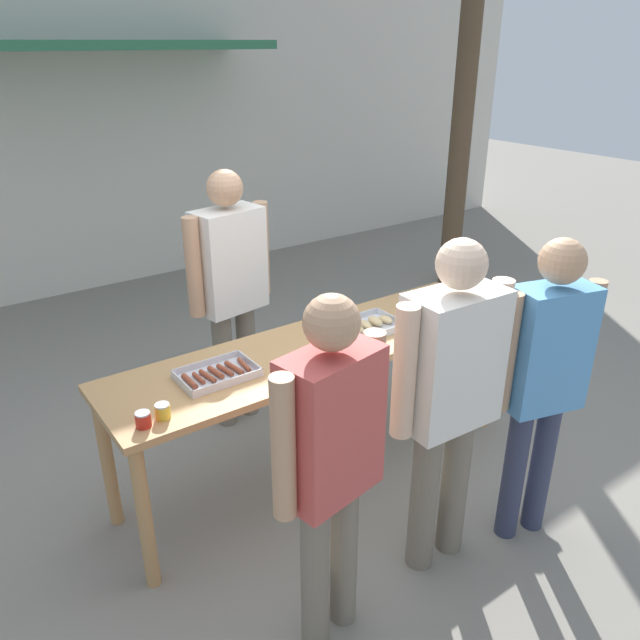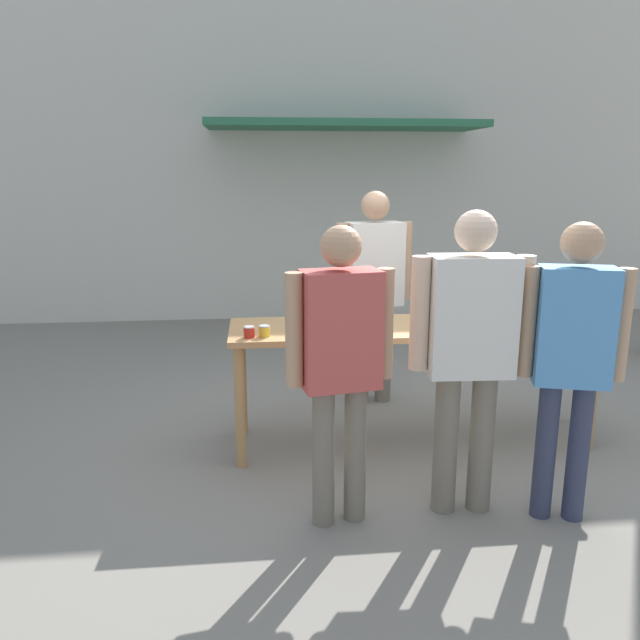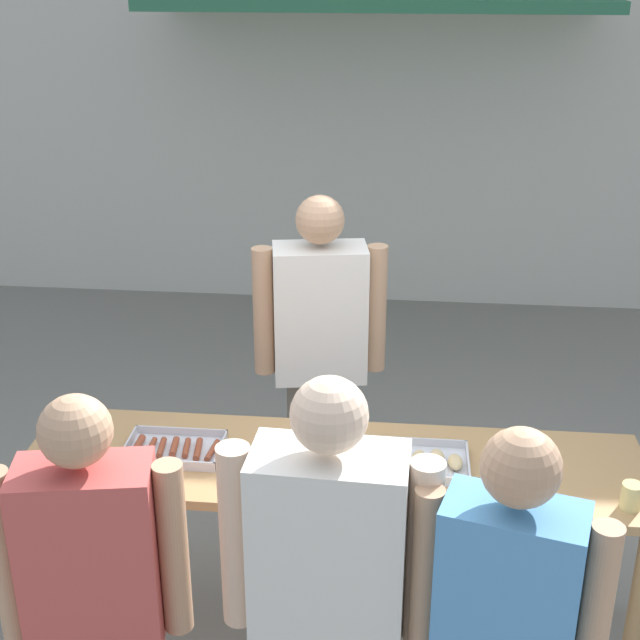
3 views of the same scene
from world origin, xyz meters
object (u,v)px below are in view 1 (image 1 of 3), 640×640
object	(u,v)px
food_tray_sausages	(217,374)
person_server_behind_table	(230,280)
condiment_jar_ketchup	(163,411)
person_customer_holding_hotdog	(331,451)
beer_cup	(483,304)
food_tray_buns	(362,327)
person_customer_with_cup	(544,369)
person_customer_waiting_in_line	(450,386)
condiment_jar_mustard	(143,420)

from	to	relation	value
food_tray_sausages	person_server_behind_table	xyz separation A→B (m)	(0.52, 0.81, 0.16)
condiment_jar_ketchup	person_customer_holding_hotdog	size ratio (longest dim) A/B	0.04
food_tray_sausages	beer_cup	size ratio (longest dim) A/B	3.88
food_tray_sausages	food_tray_buns	distance (m)	0.96
person_customer_holding_hotdog	person_customer_with_cup	bearing A→B (deg)	165.74
person_server_behind_table	person_customer_waiting_in_line	size ratio (longest dim) A/B	1.02
condiment_jar_ketchup	beer_cup	distance (m)	2.14
condiment_jar_mustard	person_customer_waiting_in_line	size ratio (longest dim) A/B	0.04
person_server_behind_table	person_customer_holding_hotdog	distance (m)	1.85
food_tray_buns	person_customer_waiting_in_line	size ratio (longest dim) A/B	0.28
beer_cup	person_customer_waiting_in_line	distance (m)	1.27
person_customer_holding_hotdog	condiment_jar_ketchup	bearing A→B (deg)	-73.72
condiment_jar_mustard	person_customer_holding_hotdog	distance (m)	0.90
beer_cup	person_customer_holding_hotdog	xyz separation A→B (m)	(-1.76, -0.76, 0.06)
condiment_jar_mustard	person_customer_waiting_in_line	world-z (taller)	person_customer_waiting_in_line
condiment_jar_ketchup	person_customer_waiting_in_line	distance (m)	1.31
person_customer_waiting_in_line	condiment_jar_mustard	bearing A→B (deg)	-28.03
beer_cup	person_customer_waiting_in_line	bearing A→B (deg)	-145.99
food_tray_sausages	person_customer_with_cup	bearing A→B (deg)	-40.93
person_server_behind_table	person_customer_waiting_in_line	xyz separation A→B (m)	(0.20, -1.73, -0.03)
person_customer_with_cup	person_customer_waiting_in_line	world-z (taller)	person_customer_waiting_in_line
person_customer_waiting_in_line	food_tray_sausages	bearing A→B (deg)	-49.53
beer_cup	person_customer_waiting_in_line	world-z (taller)	person_customer_waiting_in_line
food_tray_sausages	person_customer_holding_hotdog	distance (m)	0.98
person_server_behind_table	person_customer_with_cup	bearing A→B (deg)	-78.60
food_tray_sausages	condiment_jar_mustard	size ratio (longest dim) A/B	5.45
person_customer_holding_hotdog	person_customer_waiting_in_line	distance (m)	0.71
person_customer_with_cup	condiment_jar_ketchup	bearing A→B (deg)	-12.99
condiment_jar_ketchup	person_customer_waiting_in_line	size ratio (longest dim) A/B	0.04
condiment_jar_ketchup	person_customer_with_cup	world-z (taller)	person_customer_with_cup
person_server_behind_table	person_customer_holding_hotdog	xyz separation A→B (m)	(-0.51, -1.78, -0.06)
condiment_jar_mustard	person_customer_holding_hotdog	size ratio (longest dim) A/B	0.04
condiment_jar_ketchup	person_server_behind_table	size ratio (longest dim) A/B	0.04
person_customer_holding_hotdog	person_customer_with_cup	size ratio (longest dim) A/B	0.99
person_customer_with_cup	person_customer_waiting_in_line	size ratio (longest dim) A/B	0.97
condiment_jar_ketchup	beer_cup	size ratio (longest dim) A/B	0.71
food_tray_buns	condiment_jar_ketchup	distance (m)	1.35
condiment_jar_mustard	food_tray_sausages	bearing A→B (deg)	24.72
condiment_jar_mustard	person_customer_holding_hotdog	xyz separation A→B (m)	(0.48, -0.76, 0.08)
food_tray_sausages	condiment_jar_ketchup	distance (m)	0.43
condiment_jar_ketchup	person_customer_with_cup	bearing A→B (deg)	-28.22
food_tray_sausages	person_customer_waiting_in_line	size ratio (longest dim) A/B	0.23
food_tray_buns	condiment_jar_ketchup	world-z (taller)	condiment_jar_ketchup
condiment_jar_ketchup	person_customer_with_cup	size ratio (longest dim) A/B	0.04
food_tray_buns	person_customer_waiting_in_line	distance (m)	0.96
person_server_behind_table	person_customer_holding_hotdog	size ratio (longest dim) A/B	1.07
condiment_jar_mustard	person_customer_with_cup	xyz separation A→B (m)	(1.70, -0.84, 0.09)
person_customer_holding_hotdog	person_customer_with_cup	xyz separation A→B (m)	(1.22, -0.09, 0.01)
beer_cup	condiment_jar_mustard	bearing A→B (deg)	-179.92
food_tray_sausages	beer_cup	bearing A→B (deg)	-6.91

